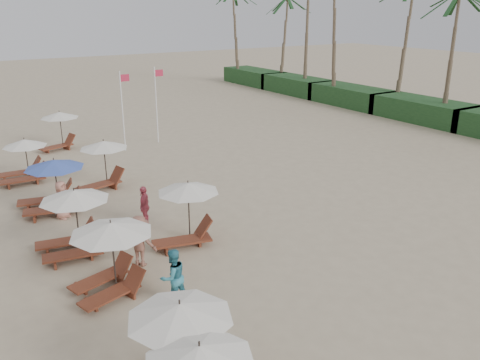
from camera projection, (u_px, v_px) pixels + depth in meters
ground at (347, 297)px, 14.61m from camera, size 160.00×160.00×0.00m
shrub_hedge at (424, 110)px, 37.10m from camera, size 3.20×53.00×1.60m
lounger_station_1 at (169, 358)px, 10.46m from camera, size 2.78×2.30×2.31m
lounger_station_2 at (107, 255)px, 14.45m from camera, size 2.61×2.44×2.23m
lounger_station_3 at (71, 223)px, 16.81m from camera, size 2.66×2.33×2.29m
lounger_station_4 at (50, 187)px, 20.48m from camera, size 2.89×2.52×2.18m
lounger_station_5 at (21, 163)px, 24.04m from camera, size 2.61×2.07×2.08m
inland_station_0 at (185, 210)px, 17.49m from camera, size 2.82×2.24×2.22m
inland_station_1 at (101, 162)px, 22.97m from camera, size 2.83×2.24×2.22m
inland_station_2 at (58, 127)px, 29.37m from camera, size 2.73×2.24×2.22m
beachgoer_mid_a at (173, 277)px, 14.06m from camera, size 0.90×0.74×1.69m
beachgoer_mid_b at (140, 241)px, 16.13m from camera, size 1.24×1.28×1.75m
beachgoer_far_a at (145, 206)px, 19.14m from camera, size 0.88×1.01×1.63m
beachgoer_far_b at (62, 200)px, 19.83m from camera, size 0.91×0.88×1.58m
flag_pole_near at (123, 108)px, 28.73m from camera, size 0.60×0.08×4.68m
flag_pole_far at (157, 101)px, 30.55m from camera, size 0.60×0.08×4.71m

